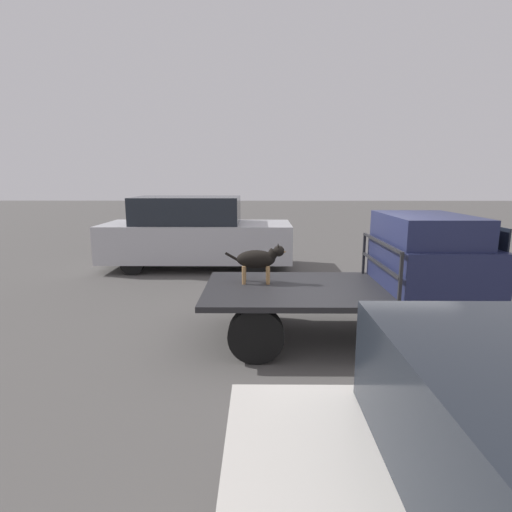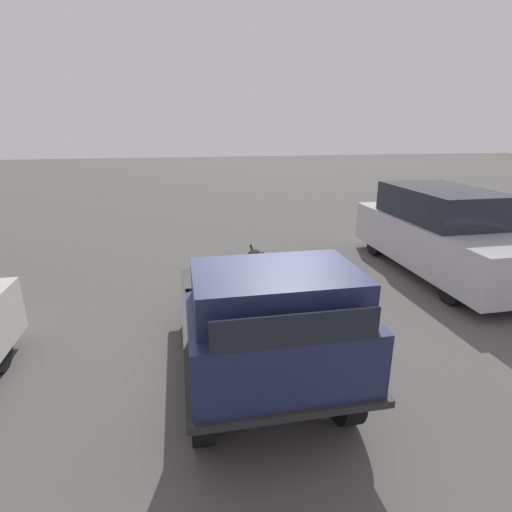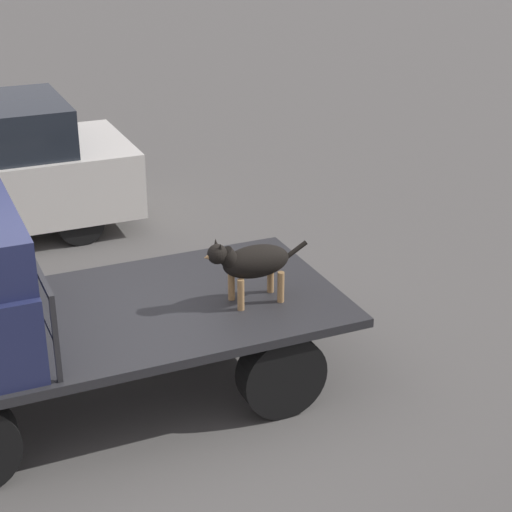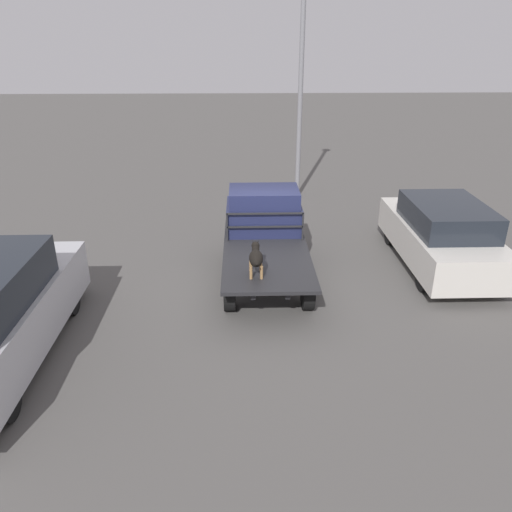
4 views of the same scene
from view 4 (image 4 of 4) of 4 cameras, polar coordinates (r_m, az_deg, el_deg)
name	(u,v)px [view 4 (image 4 of 4)]	position (r m, az deg, el deg)	size (l,w,h in m)	color
ground_plane	(266,281)	(11.88, 1.13, -2.90)	(80.00, 80.00, 0.00)	#514F4C
flatbed_truck	(266,258)	(11.62, 1.15, -0.28)	(4.11, 1.97, 0.81)	black
truck_cab	(264,210)	(12.55, 0.89, 5.23)	(1.36, 1.85, 1.10)	#1E2347
truck_headboard	(265,222)	(11.88, 1.04, 3.90)	(0.04, 1.85, 0.71)	#232326
dog	(256,257)	(10.24, -0.01, -0.13)	(0.97, 0.29, 0.63)	#9E7547
parked_sedan	(441,234)	(13.15, 20.42, 2.33)	(4.43, 1.88, 1.70)	black
light_pole_near	(301,63)	(17.34, 5.21, 21.08)	(0.41, 0.41, 7.26)	gray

